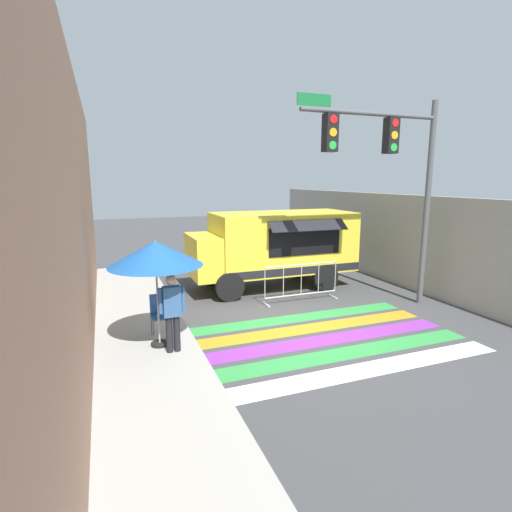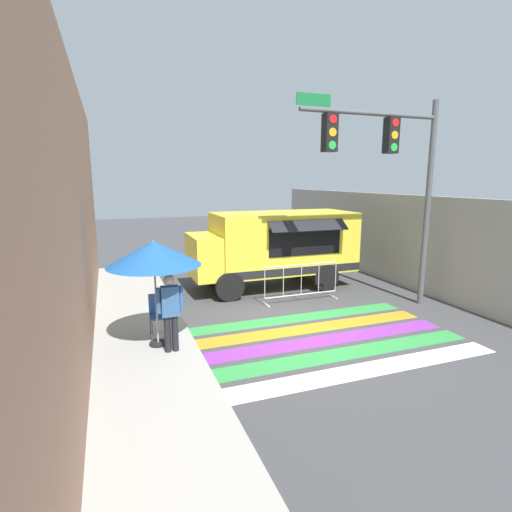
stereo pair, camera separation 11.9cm
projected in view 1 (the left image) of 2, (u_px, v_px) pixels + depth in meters
name	position (u px, v px, depth m)	size (l,w,h in m)	color
ground_plane	(303.00, 328.00, 9.67)	(60.00, 60.00, 0.00)	#424244
sidewalk_left	(86.00, 357.00, 7.95)	(4.40, 16.00, 0.17)	#A8A59E
building_left_facade	(76.00, 220.00, 7.44)	(0.25, 16.00, 5.62)	tan
concrete_wall_right	(392.00, 238.00, 13.89)	(0.20, 16.00, 3.06)	#A39E93
crosswalk_painted	(320.00, 341.00, 8.92)	(6.40, 3.60, 0.01)	white
food_truck	(271.00, 245.00, 13.06)	(5.38, 2.54, 2.49)	yellow
traffic_signal_pole	(390.00, 162.00, 10.43)	(4.20, 0.29, 5.63)	#515456
patio_umbrella	(155.00, 254.00, 7.93)	(1.88, 1.88, 2.19)	black
folding_chair	(161.00, 311.00, 8.71)	(0.45, 0.45, 0.93)	#4C4C51
vendor_person	(172.00, 309.00, 7.83)	(0.53, 0.21, 1.58)	black
barricade_front	(301.00, 283.00, 11.74)	(2.34, 0.44, 1.12)	#B7BABF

